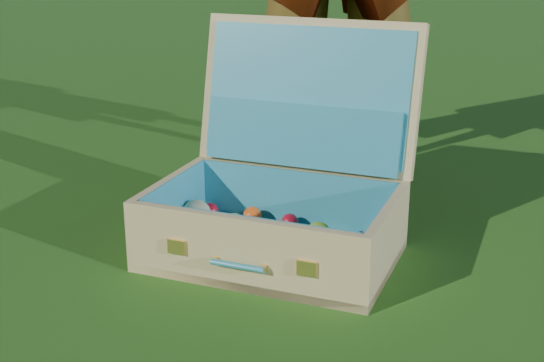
% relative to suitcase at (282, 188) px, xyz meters
% --- Properties ---
extents(ground, '(60.00, 60.00, 0.00)m').
position_rel_suitcase_xyz_m(ground, '(-0.09, -0.17, -0.14)').
color(ground, '#215114').
rests_on(ground, ground).
extents(suitcase, '(0.65, 0.61, 0.48)m').
position_rel_suitcase_xyz_m(suitcase, '(0.00, 0.00, 0.00)').
color(suitcase, '#D8B974').
rests_on(suitcase, ground).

